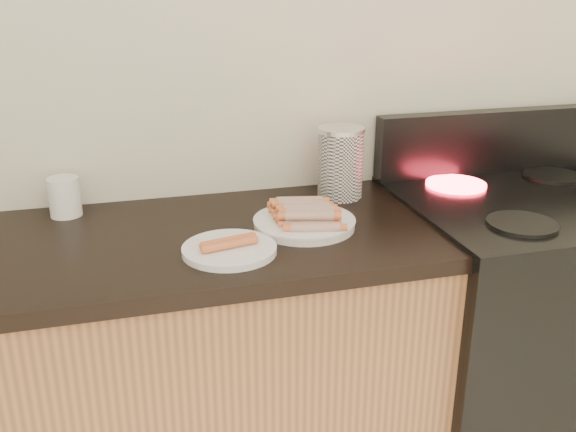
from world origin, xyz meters
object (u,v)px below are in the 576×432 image
object	(u,v)px
main_plate	(304,224)
side_plate	(229,250)
canister	(340,163)
stove	(518,337)
mug	(64,197)

from	to	relation	value
main_plate	side_plate	world-z (taller)	main_plate
side_plate	canister	xyz separation A→B (m)	(0.39, 0.32, 0.10)
main_plate	canister	bearing A→B (deg)	50.74
stove	main_plate	xyz separation A→B (m)	(-0.70, -0.01, 0.45)
side_plate	stove	bearing A→B (deg)	7.26
canister	side_plate	bearing A→B (deg)	-140.64
stove	canister	bearing A→B (deg)	159.53
stove	main_plate	distance (m)	0.84
side_plate	mug	distance (m)	0.53
main_plate	mug	xyz separation A→B (m)	(-0.60, 0.25, 0.04)
canister	main_plate	bearing A→B (deg)	-129.26
main_plate	mug	size ratio (longest dim) A/B	2.47
stove	side_plate	xyz separation A→B (m)	(-0.92, -0.12, 0.45)
mug	side_plate	bearing A→B (deg)	-43.43
stove	mug	distance (m)	1.41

